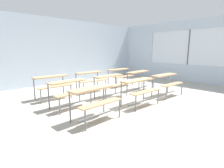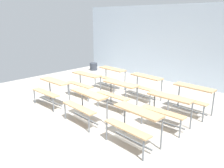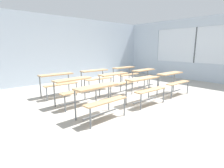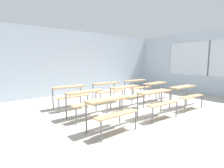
{
  "view_description": "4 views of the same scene",
  "coord_description": "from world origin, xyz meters",
  "px_view_note": "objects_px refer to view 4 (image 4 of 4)",
  "views": [
    {
      "loc": [
        -3.8,
        -3.3,
        1.6
      ],
      "look_at": [
        0.13,
        0.87,
        0.46
      ],
      "focal_mm": 28.0,
      "sensor_mm": 36.0,
      "label": 1
    },
    {
      "loc": [
        4.3,
        -3.59,
        2.54
      ],
      "look_at": [
        0.2,
        0.58,
        0.82
      ],
      "focal_mm": 36.74,
      "sensor_mm": 36.0,
      "label": 2
    },
    {
      "loc": [
        -3.8,
        -3.3,
        1.6
      ],
      "look_at": [
        -0.62,
        0.28,
        0.59
      ],
      "focal_mm": 28.0,
      "sensor_mm": 36.0,
      "label": 3
    },
    {
      "loc": [
        -3.8,
        -3.3,
        1.6
      ],
      "look_at": [
        -0.16,
        1.38,
        0.8
      ],
      "focal_mm": 28.0,
      "sensor_mm": 36.0,
      "label": 4
    }
  ],
  "objects_px": {
    "desk_bench_r0c0": "(111,107)",
    "desk_bench_r1c1": "(127,92)",
    "desk_bench_r0c1": "(157,98)",
    "desk_bench_r2c1": "(107,88)",
    "desk_bench_r1c0": "(86,98)",
    "desk_bench_r2c0": "(70,92)",
    "desk_bench_r0c2": "(186,92)",
    "desk_bench_r2c2": "(137,84)",
    "desk_bench_r1c2": "(158,87)"
  },
  "relations": [
    {
      "from": "desk_bench_r0c0",
      "to": "desk_bench_r0c1",
      "type": "bearing_deg",
      "value": -2.71
    },
    {
      "from": "desk_bench_r0c0",
      "to": "desk_bench_r0c1",
      "type": "height_order",
      "value": "same"
    },
    {
      "from": "desk_bench_r2c1",
      "to": "desk_bench_r1c0",
      "type": "bearing_deg",
      "value": -140.97
    },
    {
      "from": "desk_bench_r0c1",
      "to": "desk_bench_r1c2",
      "type": "bearing_deg",
      "value": 39.4
    },
    {
      "from": "desk_bench_r0c1",
      "to": "desk_bench_r0c2",
      "type": "bearing_deg",
      "value": 2.32
    },
    {
      "from": "desk_bench_r1c2",
      "to": "desk_bench_r2c2",
      "type": "relative_size",
      "value": 1.01
    },
    {
      "from": "desk_bench_r1c2",
      "to": "desk_bench_r2c1",
      "type": "xyz_separation_m",
      "value": [
        -1.56,
        1.17,
        0.0
      ]
    },
    {
      "from": "desk_bench_r1c2",
      "to": "desk_bench_r2c0",
      "type": "relative_size",
      "value": 1.01
    },
    {
      "from": "desk_bench_r1c0",
      "to": "desk_bench_r1c2",
      "type": "xyz_separation_m",
      "value": [
        3.13,
        -0.03,
        0.0
      ]
    },
    {
      "from": "desk_bench_r0c1",
      "to": "desk_bench_r2c1",
      "type": "distance_m",
      "value": 2.35
    },
    {
      "from": "desk_bench_r1c1",
      "to": "desk_bench_r2c0",
      "type": "distance_m",
      "value": 1.9
    },
    {
      "from": "desk_bench_r0c2",
      "to": "desk_bench_r1c1",
      "type": "distance_m",
      "value": 1.97
    },
    {
      "from": "desk_bench_r0c0",
      "to": "desk_bench_r1c1",
      "type": "relative_size",
      "value": 1.0
    },
    {
      "from": "desk_bench_r1c0",
      "to": "desk_bench_r2c2",
      "type": "bearing_deg",
      "value": 16.56
    },
    {
      "from": "desk_bench_r1c0",
      "to": "desk_bench_r1c1",
      "type": "relative_size",
      "value": 1.01
    },
    {
      "from": "desk_bench_r0c1",
      "to": "desk_bench_r1c2",
      "type": "xyz_separation_m",
      "value": [
        1.56,
        1.18,
        0.0
      ]
    },
    {
      "from": "desk_bench_r2c0",
      "to": "desk_bench_r2c2",
      "type": "xyz_separation_m",
      "value": [
        3.13,
        -0.05,
        0.0
      ]
    },
    {
      "from": "desk_bench_r0c0",
      "to": "desk_bench_r1c2",
      "type": "bearing_deg",
      "value": 18.17
    },
    {
      "from": "desk_bench_r0c2",
      "to": "desk_bench_r1c2",
      "type": "xyz_separation_m",
      "value": [
        0.04,
        1.18,
        0.0
      ]
    },
    {
      "from": "desk_bench_r0c1",
      "to": "desk_bench_r1c0",
      "type": "relative_size",
      "value": 0.99
    },
    {
      "from": "desk_bench_r0c0",
      "to": "desk_bench_r2c2",
      "type": "relative_size",
      "value": 1.01
    },
    {
      "from": "desk_bench_r0c1",
      "to": "desk_bench_r2c0",
      "type": "height_order",
      "value": "same"
    },
    {
      "from": "desk_bench_r0c1",
      "to": "desk_bench_r2c2",
      "type": "xyz_separation_m",
      "value": [
        1.6,
        2.33,
        0.0
      ]
    },
    {
      "from": "desk_bench_r0c1",
      "to": "desk_bench_r2c2",
      "type": "relative_size",
      "value": 1.01
    },
    {
      "from": "desk_bench_r2c2",
      "to": "desk_bench_r2c0",
      "type": "bearing_deg",
      "value": 179.87
    },
    {
      "from": "desk_bench_r0c1",
      "to": "desk_bench_r2c2",
      "type": "height_order",
      "value": "same"
    },
    {
      "from": "desk_bench_r0c0",
      "to": "desk_bench_r0c1",
      "type": "distance_m",
      "value": 1.61
    },
    {
      "from": "desk_bench_r1c0",
      "to": "desk_bench_r2c0",
      "type": "xyz_separation_m",
      "value": [
        0.04,
        1.17,
        0.0
      ]
    },
    {
      "from": "desk_bench_r2c1",
      "to": "desk_bench_r2c2",
      "type": "relative_size",
      "value": 1.02
    },
    {
      "from": "desk_bench_r1c0",
      "to": "desk_bench_r2c0",
      "type": "height_order",
      "value": "same"
    },
    {
      "from": "desk_bench_r0c2",
      "to": "desk_bench_r2c1",
      "type": "xyz_separation_m",
      "value": [
        -1.52,
        2.35,
        0.0
      ]
    },
    {
      "from": "desk_bench_r0c0",
      "to": "desk_bench_r0c1",
      "type": "relative_size",
      "value": 1.0
    },
    {
      "from": "desk_bench_r2c1",
      "to": "desk_bench_r1c2",
      "type": "bearing_deg",
      "value": -34.01
    },
    {
      "from": "desk_bench_r1c1",
      "to": "desk_bench_r0c2",
      "type": "bearing_deg",
      "value": -38.66
    },
    {
      "from": "desk_bench_r0c0",
      "to": "desk_bench_r1c1",
      "type": "xyz_separation_m",
      "value": [
        1.57,
        1.17,
        0.0
      ]
    },
    {
      "from": "desk_bench_r2c0",
      "to": "desk_bench_r2c1",
      "type": "height_order",
      "value": "same"
    },
    {
      "from": "desk_bench_r1c0",
      "to": "desk_bench_r2c2",
      "type": "relative_size",
      "value": 1.02
    },
    {
      "from": "desk_bench_r2c0",
      "to": "desk_bench_r2c2",
      "type": "distance_m",
      "value": 3.13
    },
    {
      "from": "desk_bench_r0c1",
      "to": "desk_bench_r2c1",
      "type": "xyz_separation_m",
      "value": [
        0.0,
        2.35,
        0.0
      ]
    },
    {
      "from": "desk_bench_r0c1",
      "to": "desk_bench_r2c1",
      "type": "relative_size",
      "value": 0.99
    },
    {
      "from": "desk_bench_r0c1",
      "to": "desk_bench_r1c2",
      "type": "distance_m",
      "value": 1.96
    },
    {
      "from": "desk_bench_r0c0",
      "to": "desk_bench_r0c1",
      "type": "xyz_separation_m",
      "value": [
        1.61,
        -0.02,
        0.0
      ]
    },
    {
      "from": "desk_bench_r0c0",
      "to": "desk_bench_r0c2",
      "type": "height_order",
      "value": "same"
    },
    {
      "from": "desk_bench_r0c0",
      "to": "desk_bench_r0c2",
      "type": "bearing_deg",
      "value": -2.31
    },
    {
      "from": "desk_bench_r0c1",
      "to": "desk_bench_r0c0",
      "type": "bearing_deg",
      "value": -178.5
    },
    {
      "from": "desk_bench_r1c0",
      "to": "desk_bench_r2c0",
      "type": "bearing_deg",
      "value": 85.34
    },
    {
      "from": "desk_bench_r0c1",
      "to": "desk_bench_r2c1",
      "type": "bearing_deg",
      "value": 92.18
    },
    {
      "from": "desk_bench_r1c2",
      "to": "desk_bench_r2c2",
      "type": "bearing_deg",
      "value": 85.49
    },
    {
      "from": "desk_bench_r1c1",
      "to": "desk_bench_r2c0",
      "type": "relative_size",
      "value": 1.0
    },
    {
      "from": "desk_bench_r0c2",
      "to": "desk_bench_r2c0",
      "type": "bearing_deg",
      "value": 144.47
    }
  ]
}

